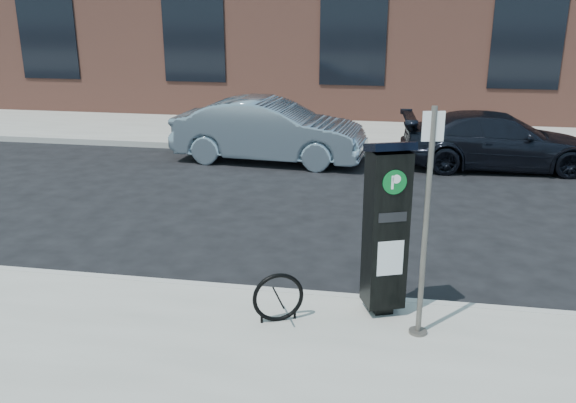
% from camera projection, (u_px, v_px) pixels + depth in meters
% --- Properties ---
extents(ground, '(120.00, 120.00, 0.00)m').
position_uv_depth(ground, '(278.00, 300.00, 7.92)').
color(ground, black).
rests_on(ground, ground).
extents(sidewalk_far, '(60.00, 12.00, 0.15)m').
position_uv_depth(sidewalk_far, '(355.00, 112.00, 20.99)').
color(sidewalk_far, gray).
rests_on(sidewalk_far, ground).
extents(curb_near, '(60.00, 0.12, 0.16)m').
position_uv_depth(curb_near, '(277.00, 295.00, 7.87)').
color(curb_near, '#9E9B93').
rests_on(curb_near, ground).
extents(curb_far, '(60.00, 0.12, 0.16)m').
position_uv_depth(curb_far, '(338.00, 152.00, 15.40)').
color(curb_far, '#9E9B93').
rests_on(curb_far, ground).
extents(parking_kiosk, '(0.60, 0.57, 2.10)m').
position_uv_depth(parking_kiosk, '(386.00, 227.00, 6.98)').
color(parking_kiosk, black).
rests_on(parking_kiosk, sidewalk_near).
extents(sign_pole, '(0.22, 0.20, 2.55)m').
position_uv_depth(sign_pole, '(426.00, 227.00, 6.44)').
color(sign_pole, '#4C4743').
rests_on(sign_pole, sidewalk_near).
extents(bike_rack, '(0.57, 0.29, 0.60)m').
position_uv_depth(bike_rack, '(278.00, 298.00, 7.00)').
color(bike_rack, black).
rests_on(bike_rack, sidewalk_near).
extents(car_silver, '(4.67, 1.92, 1.50)m').
position_uv_depth(car_silver, '(269.00, 130.00, 14.60)').
color(car_silver, gray).
rests_on(car_silver, ground).
extents(car_dark, '(4.54, 2.10, 1.28)m').
position_uv_depth(car_dark, '(498.00, 141.00, 14.02)').
color(car_dark, black).
rests_on(car_dark, ground).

